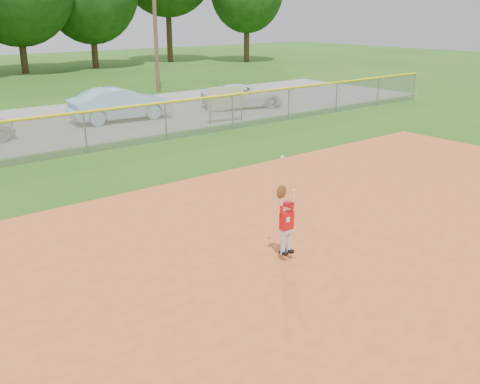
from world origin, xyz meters
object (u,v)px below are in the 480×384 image
object	(u,v)px
car_white_b	(243,96)
sponsor_sign	(226,99)
car_blue	(120,104)
ballplayer	(286,219)

from	to	relation	value
car_white_b	sponsor_sign	xyz separation A→B (m)	(-3.25, -2.78, 0.47)
car_blue	ballplayer	bearing A→B (deg)	169.23
ballplayer	car_blue	bearing A→B (deg)	74.94
car_blue	car_white_b	world-z (taller)	car_blue
sponsor_sign	ballplayer	distance (m)	14.38
ballplayer	car_white_b	bearing A→B (deg)	53.69
ballplayer	sponsor_sign	bearing A→B (deg)	57.58
car_white_b	car_blue	bearing A→B (deg)	101.78
sponsor_sign	car_white_b	bearing A→B (deg)	40.52
car_blue	ballplayer	size ratio (longest dim) A/B	2.22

